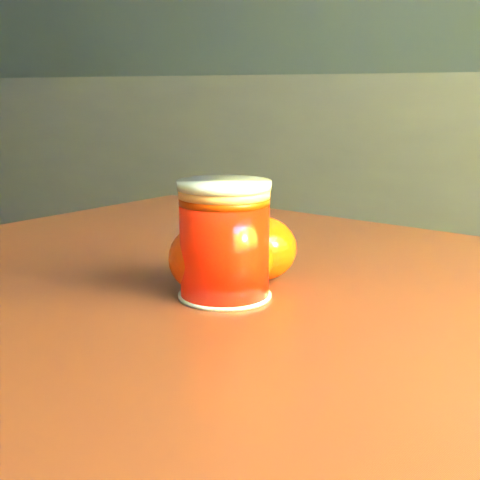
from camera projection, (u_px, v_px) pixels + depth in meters
The scene contains 6 objects.
kitchen_counter at pixel (275, 222), 2.13m from camera, with size 3.15×0.60×0.90m, color #4D4D52.
table at pixel (298, 397), 0.57m from camera, with size 0.99×0.74×0.70m.
juice_glass at pixel (225, 241), 0.54m from camera, with size 0.08×0.08×0.09m.
orange_front at pixel (239, 259), 0.57m from camera, with size 0.06×0.06×0.05m, color #FF3D05.
orange_back at pixel (260, 248), 0.60m from camera, with size 0.07×0.07×0.06m, color #FF3D05.
orange_extra at pixel (210, 258), 0.56m from camera, with size 0.07×0.07×0.06m, color #FF3D05.
Camera 1 is at (1.04, -0.37, 0.87)m, focal length 50.00 mm.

